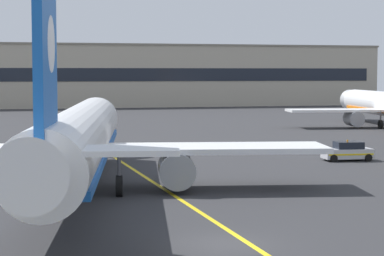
# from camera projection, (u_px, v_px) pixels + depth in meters

# --- Properties ---
(ground_plane) EXTENTS (400.00, 400.00, 0.00)m
(ground_plane) POSITION_uv_depth(u_px,v_px,m) (224.00, 243.00, 32.58)
(ground_plane) COLOR #2D2D30
(taxiway_centreline) EXTENTS (6.69, 179.90, 0.01)m
(taxiway_centreline) POSITION_uv_depth(u_px,v_px,m) (123.00, 163.00, 61.62)
(taxiway_centreline) COLOR yellow
(taxiway_centreline) RESTS_ON ground
(airliner_foreground) EXTENTS (32.35, 41.34, 11.65)m
(airliner_foreground) POSITION_uv_depth(u_px,v_px,m) (78.00, 139.00, 46.40)
(airliner_foreground) COLOR white
(airliner_foreground) RESTS_ON ground
(service_car_third) EXTENTS (4.33, 2.26, 1.79)m
(service_car_third) POSITION_uv_depth(u_px,v_px,m) (348.00, 152.00, 63.13)
(service_car_third) COLOR #B7B7BC
(service_car_third) RESTS_ON ground
(safety_cone_by_nose_gear) EXTENTS (0.44, 0.44, 0.55)m
(safety_cone_by_nose_gear) POSITION_uv_depth(u_px,v_px,m) (64.00, 158.00, 62.69)
(safety_cone_by_nose_gear) COLOR orange
(safety_cone_by_nose_gear) RESTS_ON ground
(terminal_building) EXTENTS (137.39, 12.40, 13.78)m
(terminal_building) POSITION_uv_depth(u_px,v_px,m) (78.00, 76.00, 159.97)
(terminal_building) COLOR #B2A893
(terminal_building) RESTS_ON ground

